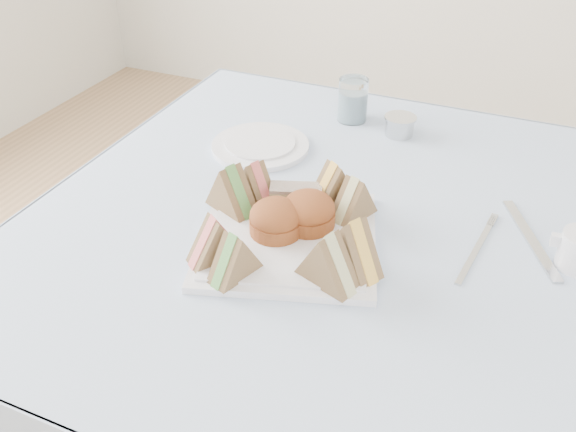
% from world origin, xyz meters
% --- Properties ---
extents(table, '(0.90, 0.90, 0.74)m').
position_xyz_m(table, '(0.00, 0.00, 0.37)').
color(table, brown).
rests_on(table, floor).
extents(tablecloth, '(1.02, 1.02, 0.01)m').
position_xyz_m(tablecloth, '(0.00, 0.00, 0.74)').
color(tablecloth, '#B1CDF4').
rests_on(tablecloth, table).
extents(serving_plate, '(0.34, 0.34, 0.01)m').
position_xyz_m(serving_plate, '(-0.06, -0.10, 0.75)').
color(serving_plate, white).
rests_on(serving_plate, tablecloth).
extents(sandwich_fl_a, '(0.08, 0.09, 0.07)m').
position_xyz_m(sandwich_fl_a, '(-0.14, -0.19, 0.80)').
color(sandwich_fl_a, brown).
rests_on(sandwich_fl_a, serving_plate).
extents(sandwich_fl_b, '(0.06, 0.09, 0.07)m').
position_xyz_m(sandwich_fl_b, '(-0.09, -0.21, 0.79)').
color(sandwich_fl_b, brown).
rests_on(sandwich_fl_b, serving_plate).
extents(sandwich_fr_a, '(0.10, 0.09, 0.08)m').
position_xyz_m(sandwich_fr_a, '(0.06, -0.13, 0.80)').
color(sandwich_fr_a, brown).
rests_on(sandwich_fr_a, serving_plate).
extents(sandwich_fr_b, '(0.10, 0.07, 0.08)m').
position_xyz_m(sandwich_fr_b, '(0.03, -0.17, 0.80)').
color(sandwich_fr_b, brown).
rests_on(sandwich_fr_b, serving_plate).
extents(sandwich_bl_a, '(0.10, 0.08, 0.08)m').
position_xyz_m(sandwich_bl_a, '(-0.17, -0.06, 0.80)').
color(sandwich_bl_a, brown).
rests_on(sandwich_bl_a, serving_plate).
extents(sandwich_bl_b, '(0.09, 0.07, 0.07)m').
position_xyz_m(sandwich_bl_b, '(-0.15, -0.02, 0.79)').
color(sandwich_bl_b, brown).
rests_on(sandwich_bl_b, serving_plate).
extents(sandwich_br_a, '(0.07, 0.09, 0.07)m').
position_xyz_m(sandwich_br_a, '(0.02, -0.00, 0.79)').
color(sandwich_br_a, brown).
rests_on(sandwich_br_a, serving_plate).
extents(sandwich_br_b, '(0.08, 0.10, 0.08)m').
position_xyz_m(sandwich_br_b, '(-0.03, 0.02, 0.80)').
color(sandwich_br_b, brown).
rests_on(sandwich_br_b, serving_plate).
extents(scone_left, '(0.11, 0.11, 0.06)m').
position_xyz_m(scone_left, '(-0.08, -0.10, 0.79)').
color(scone_left, '#A24D21').
rests_on(scone_left, serving_plate).
extents(scone_right, '(0.12, 0.12, 0.06)m').
position_xyz_m(scone_right, '(-0.04, -0.06, 0.79)').
color(scone_right, '#A24D21').
rests_on(scone_right, serving_plate).
extents(pastry_slice, '(0.09, 0.06, 0.04)m').
position_xyz_m(pastry_slice, '(-0.08, -0.02, 0.78)').
color(pastry_slice, beige).
rests_on(pastry_slice, serving_plate).
extents(side_plate, '(0.21, 0.21, 0.01)m').
position_xyz_m(side_plate, '(-0.23, 0.17, 0.75)').
color(side_plate, white).
rests_on(side_plate, tablecloth).
extents(water_glass, '(0.06, 0.06, 0.09)m').
position_xyz_m(water_glass, '(-0.11, 0.36, 0.79)').
color(water_glass, white).
rests_on(water_glass, tablecloth).
extents(tea_strainer, '(0.09, 0.09, 0.04)m').
position_xyz_m(tea_strainer, '(0.01, 0.33, 0.76)').
color(tea_strainer, '#B7B7B7').
rests_on(tea_strainer, tablecloth).
extents(knife, '(0.11, 0.20, 0.00)m').
position_xyz_m(knife, '(0.29, 0.06, 0.75)').
color(knife, '#B7B7B7').
rests_on(knife, tablecloth).
extents(fork, '(0.03, 0.17, 0.00)m').
position_xyz_m(fork, '(0.22, -0.01, 0.75)').
color(fork, '#B7B7B7').
rests_on(fork, tablecloth).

